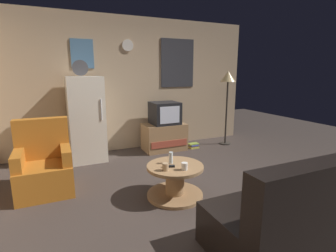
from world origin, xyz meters
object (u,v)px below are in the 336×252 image
Objects in this scene: book_stack at (193,146)px; tv_stand at (164,137)px; coffee_table at (175,181)px; wine_glass at (171,158)px; couch at (304,215)px; crt_tv at (165,113)px; standing_lamp at (228,82)px; mug_ceramic_white at (184,166)px; mug_ceramic_tan at (165,167)px; remote_control at (169,166)px; fridge at (86,119)px; armchair at (44,167)px.

tv_stand is at bearing 166.40° from book_stack.
tv_stand reaches higher than coffee_table.
wine_glass is 2.16m from book_stack.
couch is (-0.03, -3.26, 0.04)m from tv_stand.
wine_glass reaches higher than tv_stand.
crt_tv reaches higher than wine_glass.
standing_lamp is 1.53m from book_stack.
standing_lamp is 2.81m from wine_glass.
book_stack is at bearing 53.95° from coffee_table.
coffee_table is at bearing -126.05° from book_stack.
standing_lamp is at bearing 43.36° from mug_ceramic_white.
standing_lamp is 3.06m from mug_ceramic_tan.
remote_control is at bearing -127.73° from book_stack.
fridge is 11.80× the size of wine_glass.
crt_tv is 0.32× the size of couch.
coffee_table is (-0.67, -1.91, -0.06)m from tv_stand.
remote_control is (-2.18, -1.77, -0.93)m from standing_lamp.
tv_stand reaches higher than mug_ceramic_white.
tv_stand is at bearing 85.97° from remote_control.
couch is (-1.44, -3.10, -1.05)m from standing_lamp.
standing_lamp is 1.66× the size of armchair.
remote_control is at bearing -69.47° from fridge.
crt_tv is at bearing -4.28° from tv_stand.
coffee_table is 0.30m from wine_glass.
fridge is at bearing 175.66° from book_stack.
fridge is at bearing 179.47° from crt_tv.
armchair is 3.10m from couch.
book_stack is (1.28, 1.76, -0.16)m from coffee_table.
mug_ceramic_white reaches higher than coffee_table.
coffee_table is (-2.08, -1.75, -1.15)m from standing_lamp.
armchair is (-3.60, -0.89, -1.02)m from standing_lamp.
mug_ceramic_tan is (-2.26, -1.85, -0.89)m from standing_lamp.
fridge is 11.80× the size of remote_control.
coffee_table is 0.32m from mug_ceramic_white.
mug_ceramic_tan is at bearing -35.85° from armchair.
tv_stand is at bearing 69.19° from wine_glass.
tv_stand is at bearing 73.06° from mug_ceramic_white.
coffee_table is 2.18m from book_stack.
couch reaches higher than remote_control.
fridge is 3.61m from couch.
book_stack is (1.46, 1.87, -0.42)m from mug_ceramic_tan.
remote_control reaches higher than coffee_table.
mug_ceramic_white is 0.05× the size of couch.
mug_ceramic_white is (-0.65, -2.09, -0.30)m from crt_tv.
couch is at bearing -114.88° from standing_lamp.
remote_control is 2.29m from book_stack.
crt_tv is at bearing 173.46° from standing_lamp.
book_stack is at bearing 57.38° from mug_ceramic_white.
armchair is at bearing -162.22° from book_stack.
coffee_table is at bearing 101.16° from mug_ceramic_white.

